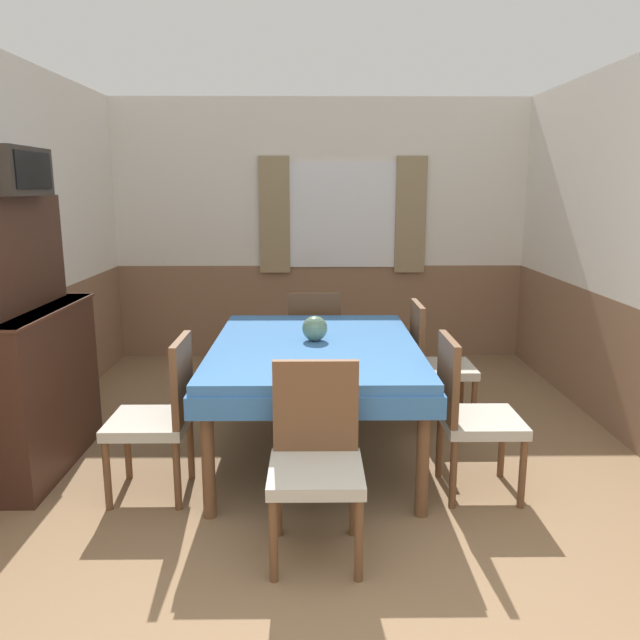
# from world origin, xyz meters

# --- Properties ---
(wall_back) EXTENTS (4.53, 0.10, 2.60)m
(wall_back) POSITION_xyz_m (0.01, 4.60, 1.31)
(wall_back) COLOR white
(wall_back) RESTS_ON ground_plane
(wall_left) EXTENTS (0.05, 4.98, 2.60)m
(wall_left) POSITION_xyz_m (-2.09, 2.29, 1.30)
(wall_left) COLOR white
(wall_left) RESTS_ON ground_plane
(dining_table) EXTENTS (1.33, 1.79, 0.76)m
(dining_table) POSITION_xyz_m (-0.06, 2.10, 0.66)
(dining_table) COLOR #386BA8
(dining_table) RESTS_ON ground_plane
(chair_right_far) EXTENTS (0.44, 0.44, 0.92)m
(chair_right_far) POSITION_xyz_m (0.81, 2.63, 0.49)
(chair_right_far) COLOR brown
(chair_right_far) RESTS_ON ground_plane
(chair_right_near) EXTENTS (0.44, 0.44, 0.92)m
(chair_right_near) POSITION_xyz_m (0.81, 1.57, 0.49)
(chair_right_near) COLOR brown
(chair_right_near) RESTS_ON ground_plane
(chair_left_near) EXTENTS (0.44, 0.44, 0.92)m
(chair_left_near) POSITION_xyz_m (-0.94, 1.57, 0.49)
(chair_left_near) COLOR brown
(chair_left_near) RESTS_ON ground_plane
(chair_head_near) EXTENTS (0.44, 0.44, 0.92)m
(chair_head_near) POSITION_xyz_m (-0.06, 0.99, 0.49)
(chair_head_near) COLOR brown
(chair_head_near) RESTS_ON ground_plane
(chair_head_window) EXTENTS (0.44, 0.44, 0.92)m
(chair_head_window) POSITION_xyz_m (-0.06, 3.20, 0.49)
(chair_head_window) COLOR brown
(chair_head_window) RESTS_ON ground_plane
(sideboard) EXTENTS (0.46, 1.15, 1.69)m
(sideboard) POSITION_xyz_m (-1.84, 1.94, 0.72)
(sideboard) COLOR #3D2319
(sideboard) RESTS_ON ground_plane
(tv) EXTENTS (0.29, 0.55, 0.27)m
(tv) POSITION_xyz_m (-1.80, 1.88, 1.82)
(tv) COLOR #2D2823
(tv) RESTS_ON sideboard
(vase) EXTENTS (0.16, 0.16, 0.16)m
(vase) POSITION_xyz_m (-0.07, 2.16, 0.84)
(vase) COLOR slate
(vase) RESTS_ON dining_table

